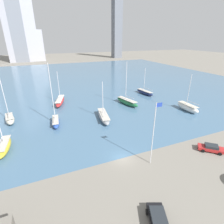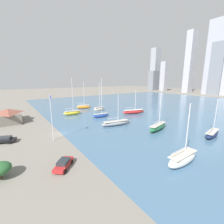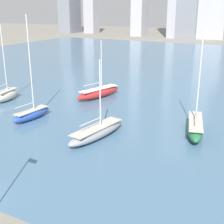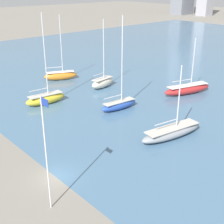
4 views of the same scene
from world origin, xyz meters
TOP-DOWN VIEW (x-y plane):
  - ground_plane at (0.00, 0.00)m, footprint 500.00×500.00m
  - flag_pole at (4.24, -3.22)m, footprint 1.24×0.14m
  - sailboat_yellow at (-21.20, 11.40)m, footprint 2.78×7.86m
  - sailboat_blue at (-10.21, 19.63)m, footprint 2.55×7.57m
  - sailboat_red at (-7.05, 35.42)m, footprint 5.25×11.07m
  - sailboat_orange at (-32.27, 21.94)m, footprint 4.75×7.63m
  - sailboat_gray at (2.74, 17.94)m, footprint 4.25×11.08m
  - sailboat_cream at (-21.53, 25.42)m, footprint 3.10×6.45m

SIDE VIEW (x-z plane):
  - ground_plane at x=0.00m, z-range 0.00..0.00m
  - sailboat_gray at x=2.74m, z-range -4.41..6.17m
  - sailboat_blue at x=-10.21m, z-range -7.04..8.97m
  - sailboat_red at x=-7.05m, z-range -4.52..6.55m
  - sailboat_yellow at x=-21.20m, z-range -7.01..9.18m
  - sailboat_orange at x=-32.27m, z-range -6.13..8.31m
  - sailboat_cream at x=-21.53m, z-range -5.88..8.18m
  - flag_pole at x=4.24m, z-range 0.49..12.44m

